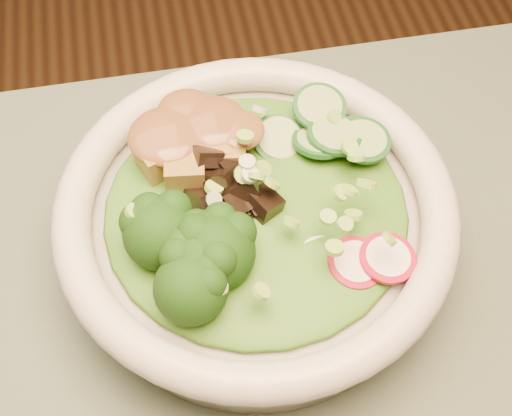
{
  "coord_description": "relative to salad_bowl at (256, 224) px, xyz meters",
  "views": [
    {
      "loc": [
        -0.0,
        -0.07,
        1.21
      ],
      "look_at": [
        0.05,
        0.2,
        0.81
      ],
      "focal_mm": 50.0,
      "sensor_mm": 36.0,
      "label": 1
    }
  ],
  "objects": [
    {
      "name": "salad_bowl",
      "position": [
        0.0,
        0.0,
        0.0
      ],
      "size": [
        0.27,
        0.27,
        0.07
      ],
      "rotation": [
        0.0,
        0.0,
        0.42
      ],
      "color": "beige",
      "rests_on": "dining_table"
    },
    {
      "name": "cucumber_slices",
      "position": [
        0.05,
        0.04,
        0.03
      ],
      "size": [
        0.09,
        0.09,
        0.04
      ],
      "primitive_type": null,
      "rotation": [
        0.0,
        0.0,
        0.42
      ],
      "color": "#81AB5F",
      "rests_on": "salad_bowl"
    },
    {
      "name": "peanut_sauce",
      "position": [
        -0.04,
        0.05,
        0.05
      ],
      "size": [
        0.07,
        0.06,
        0.02
      ],
      "primitive_type": "ellipsoid",
      "color": "brown",
      "rests_on": "tofu_cubes"
    },
    {
      "name": "tofu_cubes",
      "position": [
        -0.04,
        0.05,
        0.03
      ],
      "size": [
        0.11,
        0.09,
        0.04
      ],
      "primitive_type": null,
      "rotation": [
        0.0,
        0.0,
        0.42
      ],
      "color": "olive",
      "rests_on": "salad_bowl"
    },
    {
      "name": "broccoli_florets",
      "position": [
        -0.05,
        -0.04,
        0.04
      ],
      "size": [
        0.1,
        0.1,
        0.04
      ],
      "primitive_type": null,
      "rotation": [
        0.0,
        0.0,
        0.42
      ],
      "color": "black",
      "rests_on": "salad_bowl"
    },
    {
      "name": "scallion_garnish",
      "position": [
        0.0,
        0.0,
        0.05
      ],
      "size": [
        0.2,
        0.2,
        0.02
      ],
      "primitive_type": null,
      "color": "#83BC42",
      "rests_on": "salad_bowl"
    },
    {
      "name": "lettuce_bed",
      "position": [
        0.0,
        0.0,
        0.02
      ],
      "size": [
        0.21,
        0.21,
        0.02
      ],
      "primitive_type": "ellipsoid",
      "color": "#205C13",
      "rests_on": "salad_bowl"
    },
    {
      "name": "mushroom_heap",
      "position": [
        -0.01,
        0.01,
        0.04
      ],
      "size": [
        0.09,
        0.09,
        0.04
      ],
      "primitive_type": null,
      "rotation": [
        0.0,
        0.0,
        0.42
      ],
      "color": "black",
      "rests_on": "salad_bowl"
    },
    {
      "name": "radish_slices",
      "position": [
        0.04,
        -0.05,
        0.03
      ],
      "size": [
        0.12,
        0.08,
        0.02
      ],
      "primitive_type": null,
      "rotation": [
        0.0,
        0.0,
        0.42
      ],
      "color": "maroon",
      "rests_on": "salad_bowl"
    }
  ]
}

